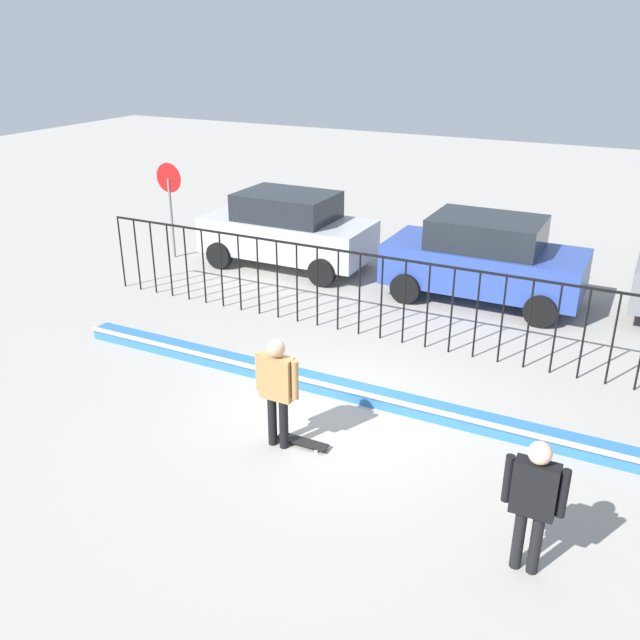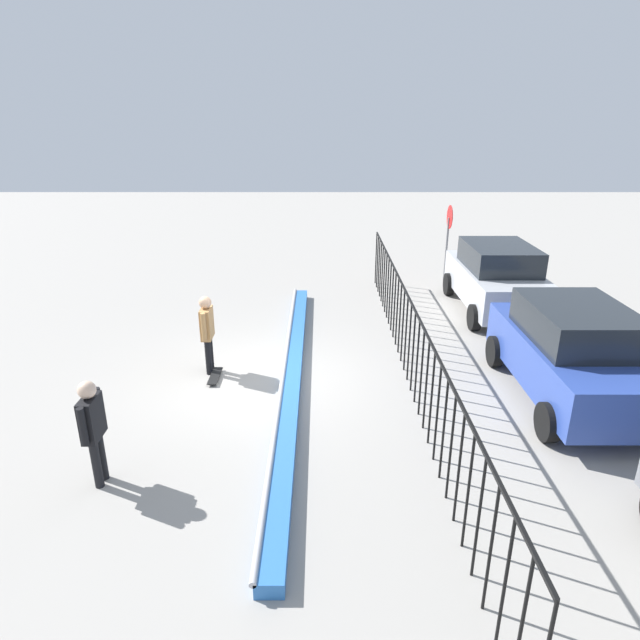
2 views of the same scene
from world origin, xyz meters
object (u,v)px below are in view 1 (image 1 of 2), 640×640
Objects in this scene: parked_car_silver at (287,229)px; skateboarder at (277,384)px; camera_operator at (534,496)px; parked_car_blue at (484,259)px; skateboard at (302,442)px; stop_sign at (170,197)px.

skateboarder is at bearing -59.84° from parked_car_silver.
parked_car_blue is at bearing -33.55° from camera_operator.
parked_car_blue is (-2.61, 8.08, -0.04)m from camera_operator.
skateboard is 9.85m from stop_sign.
skateboarder is 0.69× the size of stop_sign.
parked_car_silver is at bearing -179.72° from parked_car_blue.
parked_car_blue is at bearing 0.47° from parked_car_silver.
skateboard is 7.12m from parked_car_blue.
parked_car_silver reaches higher than skateboard.
stop_sign reaches higher than camera_operator.
parked_car_silver is (-7.68, 8.20, -0.04)m from camera_operator.
parked_car_blue is (1.13, 7.17, -0.06)m from skateboarder.
skateboard is 0.19× the size of parked_car_silver.
stop_sign is at bearing -174.15° from parked_car_blue.
skateboard is 0.32× the size of stop_sign.
parked_car_blue is (5.06, -0.12, 0.00)m from parked_car_silver.
skateboarder is 9.62m from stop_sign.
parked_car_blue is 1.72× the size of stop_sign.
camera_operator is 0.68× the size of stop_sign.
skateboarder is 0.40× the size of parked_car_blue.
camera_operator is at bearing -25.01° from skateboard.
camera_operator is 11.23m from parked_car_silver.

